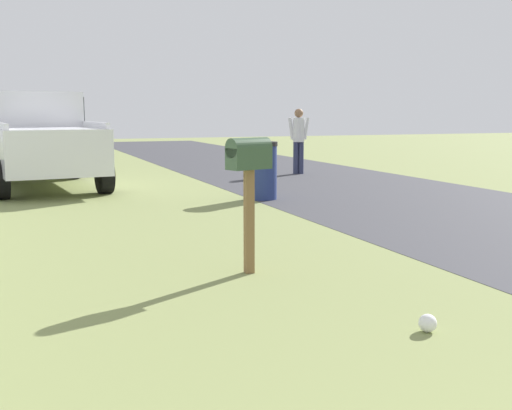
# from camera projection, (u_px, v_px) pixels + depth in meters

# --- Properties ---
(mailbox) EXTENTS (0.33, 0.50, 1.40)m
(mailbox) POSITION_uv_depth(u_px,v_px,m) (249.00, 166.00, 6.47)
(mailbox) COLOR brown
(mailbox) RESTS_ON ground
(pickup_truck) EXTENTS (5.13, 2.62, 2.09)m
(pickup_truck) POSITION_uv_depth(u_px,v_px,m) (39.00, 137.00, 14.01)
(pickup_truck) COLOR silver
(pickup_truck) RESTS_ON ground
(trash_bin) EXTENTS (0.55, 0.55, 1.10)m
(trash_bin) POSITION_uv_depth(u_px,v_px,m) (263.00, 170.00, 12.08)
(trash_bin) COLOR navy
(trash_bin) RESTS_ON ground
(pedestrian) EXTENTS (0.30, 0.55, 1.73)m
(pedestrian) POSITION_uv_depth(u_px,v_px,m) (299.00, 136.00, 16.92)
(pedestrian) COLOR #2D3351
(pedestrian) RESTS_ON ground
(litter_bag_far_scatter) EXTENTS (0.14, 0.14, 0.14)m
(litter_bag_far_scatter) POSITION_uv_depth(u_px,v_px,m) (428.00, 323.00, 4.84)
(litter_bag_far_scatter) COLOR silver
(litter_bag_far_scatter) RESTS_ON ground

